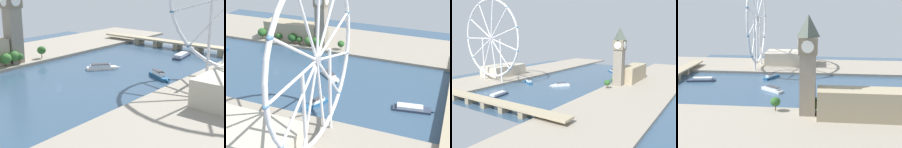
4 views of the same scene
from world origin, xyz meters
TOP-DOWN VIEW (x-y plane):
  - ground_plane at (0.00, 0.00)m, footprint 393.84×393.84m
  - riverbank_right at (111.92, 0.00)m, footprint 90.00×520.00m
  - clock_tower at (-80.45, 18.12)m, footprint 15.74×15.74m
  - river_bridge at (-0.00, 182.65)m, footprint 205.84×14.19m
  - tour_boat_0 at (24.02, 148.55)m, footprint 13.62×37.63m
  - tour_boat_1 at (-8.22, 59.25)m, footprint 23.26×27.56m
  - tour_boat_2 at (46.57, 68.61)m, footprint 27.70×17.58m

SIDE VIEW (x-z plane):
  - ground_plane at x=0.00m, z-range 0.00..0.00m
  - riverbank_right at x=111.92m, z-range 0.00..3.00m
  - tour_boat_0 at x=24.02m, z-range -0.33..4.19m
  - tour_boat_1 at x=-8.22m, z-range -0.44..4.90m
  - tour_boat_2 at x=46.57m, z-range -0.64..5.44m
  - river_bridge at x=0.00m, z-range 2.03..10.79m
  - clock_tower at x=-80.45m, z-range 4.72..86.62m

